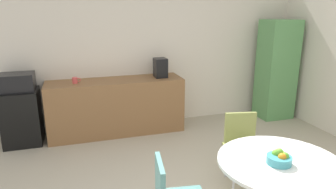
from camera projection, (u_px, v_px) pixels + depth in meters
wall_back at (137, 51)px, 5.27m from camera, size 6.00×0.10×2.60m
counter_block at (117, 107)px, 5.06m from camera, size 2.18×0.60×0.90m
mini_fridge at (22, 117)px, 4.66m from camera, size 0.54×0.54×0.84m
microwave at (17, 82)px, 4.50m from camera, size 0.48×0.38×0.26m
locker_cabinet at (276, 70)px, 5.69m from camera, size 0.60×0.50×1.82m
round_table at (279, 176)px, 2.67m from camera, size 1.08×1.08×0.75m
chair_olive at (242, 140)px, 3.61m from camera, size 0.50×0.50×0.83m
fruit_bowl at (280, 158)px, 2.58m from camera, size 0.21×0.21×0.13m
mug_white at (75, 80)px, 4.71m from camera, size 0.13×0.08×0.09m
coffee_maker at (160, 68)px, 5.11m from camera, size 0.20×0.24×0.32m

